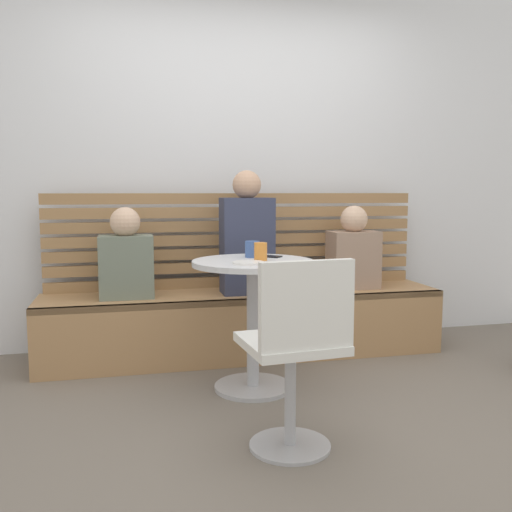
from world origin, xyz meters
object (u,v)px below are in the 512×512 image
object	(u,v)px
person_child_middle	(126,258)
cup_mug_blue	(252,249)
person_adult	(247,238)
plate_small	(248,263)
person_child_left	(353,252)
white_chair	(296,348)
cup_tumbler_orange	(261,252)
phone_on_table	(269,256)
booth_bench	(244,324)
cafe_table	(253,299)

from	to	relation	value
person_child_middle	cup_mug_blue	distance (m)	0.88
person_adult	cup_mug_blue	distance (m)	0.49
cup_mug_blue	plate_small	xyz separation A→B (m)	(-0.09, -0.29, -0.04)
cup_mug_blue	person_child_left	bearing A→B (deg)	31.06
white_chair	cup_tumbler_orange	distance (m)	0.86
cup_tumbler_orange	white_chair	bearing A→B (deg)	-92.79
cup_mug_blue	phone_on_table	distance (m)	0.11
person_child_middle	cup_mug_blue	size ratio (longest dim) A/B	6.13
person_adult	cup_tumbler_orange	bearing A→B (deg)	-95.51
person_child_left	phone_on_table	size ratio (longest dim) A/B	4.16
plate_small	phone_on_table	world-z (taller)	plate_small
white_chair	person_child_middle	size ratio (longest dim) A/B	1.46
person_child_left	cup_tumbler_orange	world-z (taller)	person_child_left
booth_bench	person_adult	size ratio (longest dim) A/B	3.29
plate_small	person_child_middle	bearing A→B (deg)	128.56
cafe_table	person_child_left	bearing A→B (deg)	36.60
plate_small	cafe_table	bearing A→B (deg)	68.39
white_chair	person_child_middle	distance (m)	1.63
cafe_table	person_child_middle	world-z (taller)	person_child_middle
person_child_left	cup_mug_blue	bearing A→B (deg)	-148.94
cup_tumbler_orange	phone_on_table	size ratio (longest dim) A/B	0.71
white_chair	person_child_left	world-z (taller)	person_child_left
cafe_table	phone_on_table	bearing A→B (deg)	46.61
cafe_table	cup_mug_blue	world-z (taller)	cup_mug_blue
person_adult	plate_small	bearing A→B (deg)	-101.69
person_adult	phone_on_table	xyz separation A→B (m)	(0.03, -0.49, -0.07)
phone_on_table	cafe_table	bearing A→B (deg)	-179.45
booth_bench	cup_mug_blue	xyz separation A→B (m)	(-0.06, -0.51, 0.57)
booth_bench	phone_on_table	xyz separation A→B (m)	(0.04, -0.52, 0.52)
person_adult	phone_on_table	distance (m)	0.49
booth_bench	cup_mug_blue	bearing A→B (deg)	-96.81
person_child_middle	plate_small	world-z (taller)	person_child_middle
booth_bench	person_child_middle	world-z (taller)	person_child_middle
cafe_table	plate_small	distance (m)	0.28
person_child_middle	phone_on_table	size ratio (longest dim) A/B	4.16
person_child_middle	person_adult	bearing A→B (deg)	-1.45
phone_on_table	person_adult	bearing A→B (deg)	46.95
white_chair	phone_on_table	world-z (taller)	white_chair
person_adult	phone_on_table	size ratio (longest dim) A/B	5.86
white_chair	plate_small	xyz separation A→B (m)	(-0.06, 0.67, 0.28)
cafe_table	cup_tumbler_orange	world-z (taller)	cup_tumbler_orange
person_adult	cafe_table	bearing A→B (deg)	-99.25
cafe_table	cup_mug_blue	xyz separation A→B (m)	(0.03, 0.14, 0.27)
cafe_table	phone_on_table	world-z (taller)	phone_on_table
cup_mug_blue	phone_on_table	size ratio (longest dim) A/B	0.68
person_adult	person_child_middle	distance (m)	0.80
booth_bench	person_adult	xyz separation A→B (m)	(0.01, -0.03, 0.59)
person_adult	white_chair	bearing A→B (deg)	-94.01
white_chair	person_child_middle	world-z (taller)	person_child_middle
person_child_left	cafe_table	bearing A→B (deg)	-143.40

